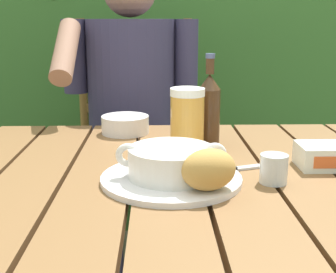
{
  "coord_description": "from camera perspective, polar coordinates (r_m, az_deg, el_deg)",
  "views": [
    {
      "loc": [
        -0.02,
        -0.92,
        1.05
      ],
      "look_at": [
        0.0,
        0.07,
        0.79
      ],
      "focal_mm": 49.3,
      "sensor_mm": 36.0,
      "label": 1
    }
  ],
  "objects": [
    {
      "name": "bread_roll",
      "position": [
        0.87,
        5.06,
        -4.09
      ],
      "size": [
        0.13,
        0.12,
        0.08
      ],
      "color": "#C18F45",
      "rests_on": "serving_plate"
    },
    {
      "name": "chair_near_diner",
      "position": [
        1.93,
        -4.12,
        -1.95
      ],
      "size": [
        0.49,
        0.44,
        1.05
      ],
      "color": "brown",
      "rests_on": "ground_plane"
    },
    {
      "name": "person_eating",
      "position": [
        1.68,
        -4.66,
        3.66
      ],
      "size": [
        0.48,
        0.47,
        1.25
      ],
      "color": "#353352",
      "rests_on": "ground_plane"
    },
    {
      "name": "hedge_backdrop",
      "position": [
        2.52,
        -4.34,
        15.47
      ],
      "size": [
        3.34,
        0.98,
        2.35
      ],
      "color": "#34642A",
      "rests_on": "ground_plane"
    },
    {
      "name": "beer_glass",
      "position": [
        1.14,
        2.39,
        2.0
      ],
      "size": [
        0.09,
        0.09,
        0.16
      ],
      "color": "gold",
      "rests_on": "dining_table"
    },
    {
      "name": "water_glass_small",
      "position": [
        0.96,
        12.93,
        -3.92
      ],
      "size": [
        0.06,
        0.06,
        0.06
      ],
      "color": "silver",
      "rests_on": "dining_table"
    },
    {
      "name": "table_knife",
      "position": [
        1.03,
        8.21,
        -3.95
      ],
      "size": [
        0.14,
        0.06,
        0.01
      ],
      "color": "silver",
      "rests_on": "dining_table"
    },
    {
      "name": "butter_tub",
      "position": [
        1.1,
        18.98,
        -2.29
      ],
      "size": [
        0.13,
        0.1,
        0.05
      ],
      "color": "white",
      "rests_on": "dining_table"
    },
    {
      "name": "dining_table",
      "position": [
        1.01,
        -0.12,
        -9.59
      ],
      "size": [
        1.3,
        0.98,
        0.72
      ],
      "color": "brown",
      "rests_on": "ground_plane"
    },
    {
      "name": "diner_bowl",
      "position": [
        1.35,
        -5.31,
        1.48
      ],
      "size": [
        0.14,
        0.14,
        0.05
      ],
      "color": "white",
      "rests_on": "dining_table"
    },
    {
      "name": "beer_bottle",
      "position": [
        1.21,
        5.11,
        3.5
      ],
      "size": [
        0.06,
        0.06,
        0.24
      ],
      "color": "#442C18",
      "rests_on": "dining_table"
    },
    {
      "name": "soup_bowl",
      "position": [
        0.94,
        0.4,
        -3.07
      ],
      "size": [
        0.23,
        0.18,
        0.07
      ],
      "color": "white",
      "rests_on": "serving_plate"
    },
    {
      "name": "serving_plate",
      "position": [
        0.95,
        0.4,
        -5.23
      ],
      "size": [
        0.29,
        0.29,
        0.01
      ],
      "color": "white",
      "rests_on": "dining_table"
    }
  ]
}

